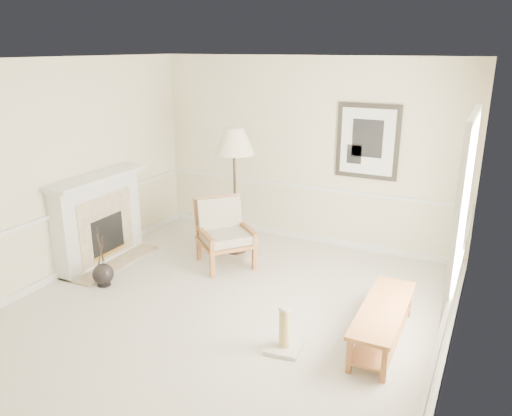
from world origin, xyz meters
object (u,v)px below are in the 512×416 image
(floor_vase, at_px, (103,275))
(bench, at_px, (383,319))
(scratching_post, at_px, (284,336))
(floor_lamp, at_px, (234,144))
(armchair, at_px, (223,229))

(floor_vase, relative_size, bench, 0.56)
(bench, height_order, scratching_post, scratching_post)
(floor_vase, height_order, floor_lamp, floor_lamp)
(floor_lamp, distance_m, bench, 3.30)
(floor_vase, height_order, scratching_post, floor_vase)
(floor_vase, relative_size, floor_lamp, 0.43)
(floor_vase, distance_m, armchair, 1.76)
(floor_vase, bearing_deg, scratching_post, -6.18)
(bench, xyz_separation_m, scratching_post, (-0.88, -0.59, -0.12))
(armchair, bearing_deg, scratching_post, -93.86)
(armchair, height_order, bench, armchair)
(floor_lamp, relative_size, bench, 1.30)
(floor_vase, relative_size, scratching_post, 1.64)
(floor_vase, distance_m, scratching_post, 2.75)
(armchair, relative_size, scratching_post, 2.07)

